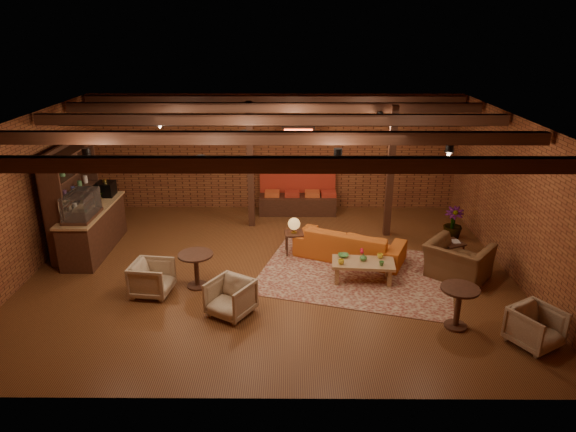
{
  "coord_description": "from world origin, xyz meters",
  "views": [
    {
      "loc": [
        0.42,
        -9.85,
        4.97
      ],
      "look_at": [
        0.36,
        0.2,
        1.17
      ],
      "focal_mm": 32.0,
      "sensor_mm": 36.0,
      "label": 1
    }
  ],
  "objects_px": {
    "armchair_b": "(230,296)",
    "armchair_a": "(152,277)",
    "round_table_left": "(196,264)",
    "armchair_far": "(536,325)",
    "side_table_book": "(452,244)",
    "coffee_table": "(362,264)",
    "armchair_right": "(459,255)",
    "sofa": "(350,244)",
    "plant_tall": "(457,192)",
    "side_table_lamp": "(294,227)",
    "round_table_right": "(459,301)"
  },
  "relations": [
    {
      "from": "sofa",
      "to": "plant_tall",
      "type": "relative_size",
      "value": 0.99
    },
    {
      "from": "armchair_far",
      "to": "plant_tall",
      "type": "bearing_deg",
      "value": 59.75
    },
    {
      "from": "armchair_b",
      "to": "round_table_right",
      "type": "height_order",
      "value": "round_table_right"
    },
    {
      "from": "sofa",
      "to": "coffee_table",
      "type": "relative_size",
      "value": 1.83
    },
    {
      "from": "armchair_right",
      "to": "round_table_right",
      "type": "relative_size",
      "value": 1.54
    },
    {
      "from": "sofa",
      "to": "round_table_left",
      "type": "height_order",
      "value": "round_table_left"
    },
    {
      "from": "round_table_right",
      "to": "plant_tall",
      "type": "height_order",
      "value": "plant_tall"
    },
    {
      "from": "armchair_far",
      "to": "round_table_left",
      "type": "bearing_deg",
      "value": 130.7
    },
    {
      "from": "side_table_book",
      "to": "armchair_far",
      "type": "distance_m",
      "value": 3.09
    },
    {
      "from": "armchair_far",
      "to": "plant_tall",
      "type": "relative_size",
      "value": 0.3
    },
    {
      "from": "side_table_lamp",
      "to": "armchair_right",
      "type": "distance_m",
      "value": 3.56
    },
    {
      "from": "armchair_far",
      "to": "round_table_right",
      "type": "bearing_deg",
      "value": 124.12
    },
    {
      "from": "round_table_left",
      "to": "plant_tall",
      "type": "distance_m",
      "value": 6.35
    },
    {
      "from": "armchair_b",
      "to": "armchair_a",
      "type": "bearing_deg",
      "value": -173.26
    },
    {
      "from": "coffee_table",
      "to": "armchair_right",
      "type": "relative_size",
      "value": 1.1
    },
    {
      "from": "round_table_left",
      "to": "armchair_far",
      "type": "relative_size",
      "value": 0.99
    },
    {
      "from": "armchair_a",
      "to": "armchair_b",
      "type": "distance_m",
      "value": 1.76
    },
    {
      "from": "coffee_table",
      "to": "armchair_far",
      "type": "bearing_deg",
      "value": -41.37
    },
    {
      "from": "armchair_far",
      "to": "side_table_book",
      "type": "bearing_deg",
      "value": 68.27
    },
    {
      "from": "side_table_book",
      "to": "round_table_right",
      "type": "height_order",
      "value": "round_table_right"
    },
    {
      "from": "sofa",
      "to": "plant_tall",
      "type": "bearing_deg",
      "value": -133.14
    },
    {
      "from": "armchair_b",
      "to": "armchair_far",
      "type": "bearing_deg",
      "value": 20.96
    },
    {
      "from": "armchair_b",
      "to": "side_table_book",
      "type": "distance_m",
      "value": 5.05
    },
    {
      "from": "armchair_right",
      "to": "side_table_book",
      "type": "xyz_separation_m",
      "value": [
        0.06,
        0.69,
        -0.05
      ]
    },
    {
      "from": "armchair_a",
      "to": "armchair_far",
      "type": "height_order",
      "value": "armchair_a"
    },
    {
      "from": "side_table_lamp",
      "to": "armchair_b",
      "type": "bearing_deg",
      "value": -113.78
    },
    {
      "from": "armchair_far",
      "to": "armchair_b",
      "type": "bearing_deg",
      "value": 138.9
    },
    {
      "from": "side_table_book",
      "to": "sofa",
      "type": "bearing_deg",
      "value": 173.38
    },
    {
      "from": "side_table_lamp",
      "to": "side_table_book",
      "type": "bearing_deg",
      "value": -8.09
    },
    {
      "from": "coffee_table",
      "to": "round_table_right",
      "type": "distance_m",
      "value": 2.22
    },
    {
      "from": "armchair_a",
      "to": "side_table_book",
      "type": "relative_size",
      "value": 1.24
    },
    {
      "from": "armchair_b",
      "to": "side_table_book",
      "type": "bearing_deg",
      "value": 56.19
    },
    {
      "from": "side_table_lamp",
      "to": "round_table_right",
      "type": "distance_m",
      "value": 4.12
    },
    {
      "from": "coffee_table",
      "to": "round_table_left",
      "type": "relative_size",
      "value": 1.81
    },
    {
      "from": "armchair_a",
      "to": "round_table_right",
      "type": "height_order",
      "value": "round_table_right"
    },
    {
      "from": "sofa",
      "to": "armchair_a",
      "type": "height_order",
      "value": "armchair_a"
    },
    {
      "from": "side_table_book",
      "to": "side_table_lamp",
      "type": "bearing_deg",
      "value": 171.91
    },
    {
      "from": "round_table_left",
      "to": "armchair_right",
      "type": "distance_m",
      "value": 5.32
    },
    {
      "from": "armchair_right",
      "to": "armchair_far",
      "type": "distance_m",
      "value": 2.43
    },
    {
      "from": "armchair_b",
      "to": "round_table_right",
      "type": "bearing_deg",
      "value": 25.47
    },
    {
      "from": "armchair_right",
      "to": "armchair_far",
      "type": "height_order",
      "value": "armchair_right"
    },
    {
      "from": "side_table_lamp",
      "to": "armchair_far",
      "type": "distance_m",
      "value": 5.28
    },
    {
      "from": "side_table_lamp",
      "to": "armchair_a",
      "type": "height_order",
      "value": "side_table_lamp"
    },
    {
      "from": "side_table_lamp",
      "to": "round_table_right",
      "type": "height_order",
      "value": "side_table_lamp"
    },
    {
      "from": "round_table_right",
      "to": "side_table_lamp",
      "type": "bearing_deg",
      "value": 132.88
    },
    {
      "from": "coffee_table",
      "to": "armchair_right",
      "type": "xyz_separation_m",
      "value": [
        1.98,
        0.13,
        0.13
      ]
    },
    {
      "from": "side_table_lamp",
      "to": "armchair_a",
      "type": "relative_size",
      "value": 1.17
    },
    {
      "from": "armchair_b",
      "to": "armchair_far",
      "type": "distance_m",
      "value": 5.15
    },
    {
      "from": "armchair_b",
      "to": "armchair_far",
      "type": "height_order",
      "value": "armchair_b"
    },
    {
      "from": "sofa",
      "to": "side_table_book",
      "type": "relative_size",
      "value": 3.99
    }
  ]
}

